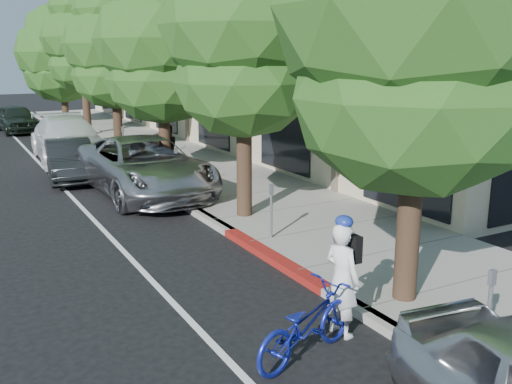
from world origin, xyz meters
TOP-DOWN VIEW (x-y plane):
  - ground at (0.00, 0.00)m, footprint 120.00×120.00m
  - sidewalk at (2.30, 8.00)m, footprint 4.60×56.00m
  - curb at (0.00, 8.00)m, footprint 0.30×56.00m
  - curb_red_segment at (0.00, 1.00)m, footprint 0.32×4.00m
  - storefront_building at (9.60, 18.00)m, footprint 10.00×36.00m
  - street_tree_0 at (0.90, -2.00)m, footprint 4.83×4.83m
  - street_tree_1 at (0.90, 4.00)m, footprint 4.19×4.19m
  - street_tree_2 at (0.90, 10.00)m, footprint 4.54×4.54m
  - street_tree_3 at (0.90, 16.00)m, footprint 4.36×4.36m
  - street_tree_4 at (0.90, 22.00)m, footprint 4.20×4.20m
  - street_tree_5 at (0.90, 28.00)m, footprint 5.46×5.46m
  - cyclist at (-0.70, -2.31)m, footprint 0.53×0.72m
  - bicycle at (-1.59, -2.66)m, footprint 2.15×1.28m
  - silver_suv at (-0.50, 8.00)m, footprint 3.21×6.53m
  - dark_sedan at (-2.09, 11.44)m, footprint 1.87×4.32m
  - white_pickup at (-1.45, 15.00)m, footprint 2.75×6.26m
  - dark_suv_far at (-2.20, 25.64)m, footprint 2.11×4.61m
  - pedestrian at (1.14, 10.38)m, footprint 0.89×0.73m

SIDE VIEW (x-z plane):
  - ground at x=0.00m, z-range 0.00..0.00m
  - sidewalk at x=2.30m, z-range 0.00..0.15m
  - curb at x=0.00m, z-range 0.00..0.15m
  - curb_red_segment at x=0.00m, z-range 0.00..0.15m
  - bicycle at x=-1.59m, z-range 0.00..1.07m
  - dark_sedan at x=-2.09m, z-range 0.00..1.38m
  - dark_suv_far at x=-2.20m, z-range 0.00..1.53m
  - silver_suv at x=-0.50m, z-range 0.00..1.78m
  - white_pickup at x=-1.45m, z-range 0.00..1.79m
  - cyclist at x=-0.70m, z-range 0.00..1.81m
  - pedestrian at x=1.14m, z-range 0.15..1.82m
  - storefront_building at x=9.60m, z-range 0.00..7.00m
  - street_tree_5 at x=0.90m, z-range 0.64..7.98m
  - street_tree_3 at x=0.90m, z-range 0.90..8.27m
  - street_tree_2 at x=0.90m, z-range 0.89..8.39m
  - street_tree_1 at x=0.90m, z-range 1.00..8.65m
  - street_tree_0 at x=0.90m, z-range 0.92..8.77m
  - street_tree_4 at x=0.90m, z-range 1.05..8.90m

